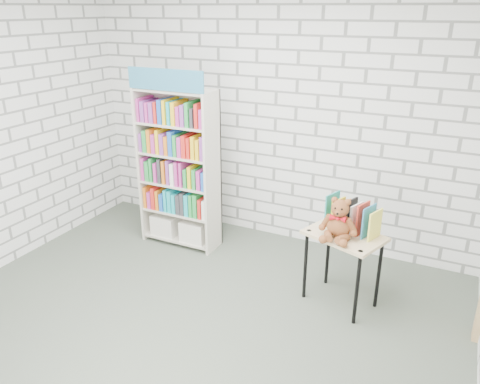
% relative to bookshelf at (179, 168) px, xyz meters
% --- Properties ---
extents(ground, '(4.50, 4.50, 0.00)m').
position_rel_bookshelf_xyz_m(ground, '(0.86, -1.36, -0.90)').
color(ground, '#485144').
rests_on(ground, ground).
extents(room_shell, '(4.52, 4.02, 2.81)m').
position_rel_bookshelf_xyz_m(room_shell, '(0.86, -1.36, 0.88)').
color(room_shell, silver).
rests_on(room_shell, ground).
extents(bookshelf, '(0.88, 0.34, 1.97)m').
position_rel_bookshelf_xyz_m(bookshelf, '(0.00, 0.00, 0.00)').
color(bookshelf, beige).
rests_on(bookshelf, ground).
extents(display_table, '(0.76, 0.64, 0.69)m').
position_rel_bookshelf_xyz_m(display_table, '(1.94, -0.39, -0.30)').
color(display_table, tan).
rests_on(display_table, ground).
extents(table_books, '(0.49, 0.34, 0.27)m').
position_rel_bookshelf_xyz_m(table_books, '(1.98, -0.29, -0.07)').
color(table_books, teal).
rests_on(table_books, display_table).
extents(teddy_bear, '(0.33, 0.30, 0.36)m').
position_rel_bookshelf_xyz_m(teddy_bear, '(1.90, -0.48, -0.06)').
color(teddy_bear, brown).
rests_on(teddy_bear, display_table).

